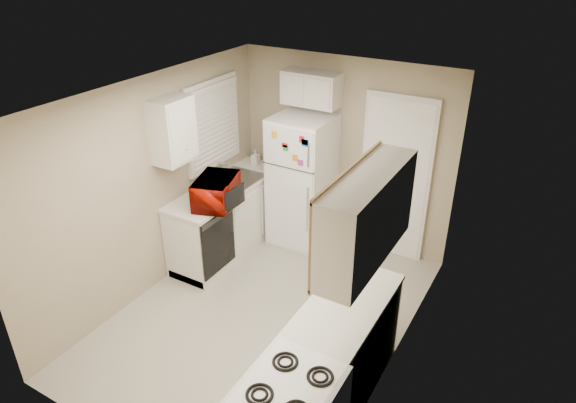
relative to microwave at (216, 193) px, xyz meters
The scene contains 18 objects.
floor 1.45m from the microwave, 26.26° to the right, with size 3.80×3.80×0.00m, color beige.
ceiling 1.68m from the microwave, 26.26° to the right, with size 3.80×3.80×0.00m, color white.
wall_left 0.68m from the microwave, 138.20° to the right, with size 3.80×3.80×0.00m, color tan.
wall_right 2.35m from the microwave, 10.94° to the right, with size 3.80×3.80×0.00m, color tan.
wall_back 1.72m from the microwave, 58.20° to the left, with size 2.80×2.80×0.00m, color tan.
wall_front 2.52m from the microwave, 68.96° to the right, with size 2.80×2.80×0.00m, color tan.
left_counter 0.78m from the microwave, 113.51° to the left, with size 0.60×1.80×0.90m, color silver.
dishwasher 0.59m from the microwave, 57.61° to the right, with size 0.03×0.58×0.72m, color black.
sink 0.66m from the microwave, 108.12° to the left, with size 0.54×0.74×0.16m, color gray.
microwave is the anchor object (origin of this frame).
soap_bottle 1.20m from the microwave, 101.89° to the left, with size 0.09×0.09×0.21m, color silver.
window_blinds 0.94m from the microwave, 127.13° to the left, with size 0.10×0.98×1.08m, color silver.
upper_cabinet_left 0.86m from the microwave, 147.09° to the right, with size 0.30×0.45×0.70m, color silver.
refrigerator 1.23m from the microwave, 66.01° to the left, with size 0.70×0.68×1.70m, color white.
cabinet_over_fridge 1.69m from the microwave, 68.95° to the left, with size 0.70×0.30×0.40m, color silver.
interior_door 2.14m from the microwave, 41.45° to the left, with size 0.86×0.06×2.08m, color white.
right_counter 2.43m from the microwave, 31.88° to the right, with size 0.60×2.00×0.90m, color silver.
upper_cabinet_right 2.47m from the microwave, 23.71° to the right, with size 0.30×1.20×0.70m, color silver.
Camera 1 is at (2.38, -3.62, 3.65)m, focal length 32.00 mm.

